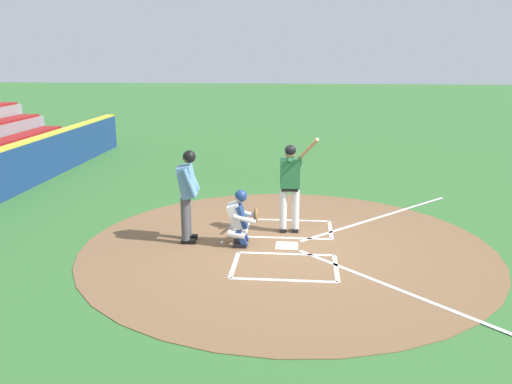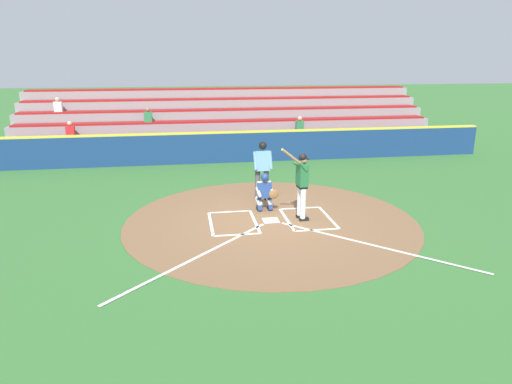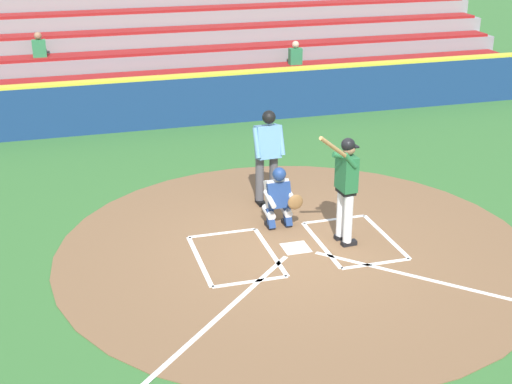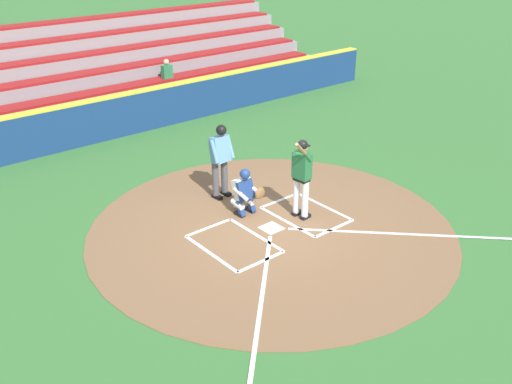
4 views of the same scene
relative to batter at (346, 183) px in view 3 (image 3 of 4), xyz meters
The scene contains 9 objects.
ground_plane 1.38m from the batter, ahead, with size 120.00×120.00×0.00m, color #387033.
dirt_circle 1.38m from the batter, ahead, with size 8.00×8.00×0.01m, color brown.
home_plate_and_chalk 1.61m from the batter, 45.28° to the left, with size 7.93×4.91×0.01m.
batter is the anchor object (origin of this frame).
catcher 1.37m from the batter, 48.37° to the right, with size 0.60×0.60×1.13m.
plate_umpire 2.13m from the batter, 69.76° to the right, with size 0.60×0.44×1.86m.
baseball 1.90m from the batter, 57.12° to the right, with size 0.07×0.07×0.07m, color white.
backstop_wall 7.59m from the batter, 83.64° to the right, with size 22.00×0.36×1.31m.
bleacher_stand 11.39m from the batter, 85.74° to the right, with size 20.00×5.10×2.78m.
Camera 3 is at (3.70, 10.33, 5.50)m, focal length 51.14 mm.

